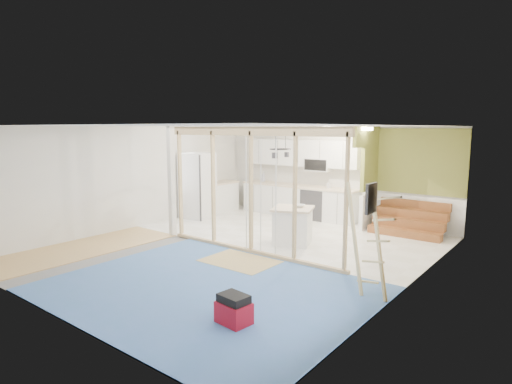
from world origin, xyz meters
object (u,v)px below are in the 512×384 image
Objects in this scene: toolbox at (234,310)px; island at (293,226)px; ladder at (369,241)px; fridge at (198,186)px.

island is at bearing 118.67° from toolbox.
island is 4.07m from toolbox.
island is 0.64× the size of ladder.
fridge is 6.70m from ladder.
fridge reaches higher than island.
toolbox is at bearing -50.18° from fridge.
fridge is 1.08× the size of ladder.
toolbox is (5.21, -4.47, -0.74)m from fridge.
toolbox is (1.53, -3.76, -0.22)m from island.
toolbox is at bearing -89.54° from island.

